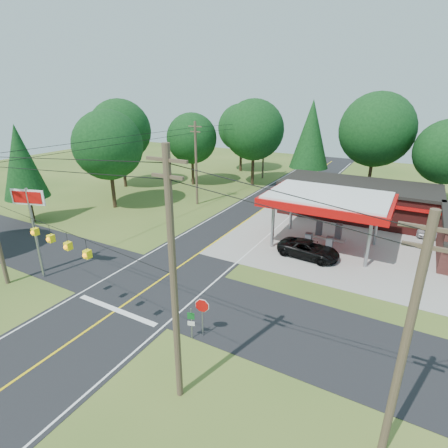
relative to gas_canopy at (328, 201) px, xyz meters
The scene contains 17 objects.
ground 16.38m from the gas_canopy, 124.70° to the right, with size 120.00×120.00×0.00m, color #3E591F.
main_highway 16.37m from the gas_canopy, 124.70° to the right, with size 8.00×120.00×0.02m, color black.
cross_road 16.37m from the gas_canopy, 124.70° to the right, with size 70.00×7.00×0.02m, color black.
lane_center_yellow 16.37m from the gas_canopy, 124.70° to the right, with size 0.15×110.00×0.00m, color yellow.
gas_canopy is the anchor object (origin of this frame).
convenience_store 10.31m from the gas_canopy, 84.28° to the left, with size 16.40×7.55×3.80m.
utility_pole_near_right 20.13m from the gas_canopy, 94.29° to the right, with size 1.80×0.30×11.50m.
utility_pole_far_left 17.74m from the gas_canopy, 163.61° to the left, with size 1.80×0.30×10.00m.
utility_pole_right_b 19.80m from the gas_canopy, 69.27° to the right, with size 1.80×0.30×10.00m.
utility_pole_north 26.92m from the gas_canopy, 125.17° to the left, with size 0.30×0.30×9.50m.
overhead_beacons 21.56m from the gas_canopy, 117.76° to the right, with size 17.04×2.04×1.03m.
treeline_backdrop 14.09m from the gas_canopy, 126.61° to the left, with size 70.27×51.59×13.30m.
suv_car 4.68m from the gas_canopy, 99.46° to the right, with size 5.11×5.11×1.42m, color black.
sedan_car 11.85m from the gas_canopy, 45.00° to the left, with size 4.45×4.45×1.52m, color silver.
big_stop_sign 23.45m from the gas_canopy, 136.51° to the right, with size 2.48×0.87×6.94m.
octagonal_stop_sign 16.43m from the gas_canopy, 99.87° to the right, with size 0.85×0.23×2.47m.
route_sign_post 17.11m from the gas_canopy, 100.96° to the right, with size 0.40×0.15×2.02m.
Camera 1 is at (15.33, -16.81, 13.17)m, focal length 28.00 mm.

